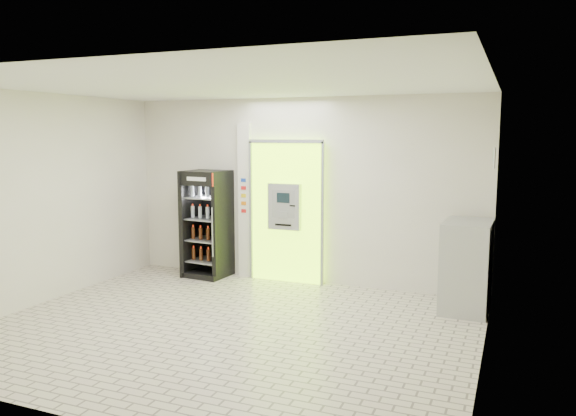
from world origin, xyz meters
The scene contains 7 objects.
ground centered at (0.00, 0.00, 0.00)m, with size 6.00×6.00×0.00m, color #C0B19F.
room_shell centered at (0.00, 0.00, 1.84)m, with size 6.00×6.00×6.00m.
atm_assembly centered at (-0.20, 2.41, 1.17)m, with size 1.30×0.24×2.33m.
pillar centered at (-0.98, 2.45, 1.30)m, with size 0.22×0.11×2.60m.
beverage_cooler centered at (-1.57, 2.20, 0.87)m, with size 0.73×0.68×1.81m.
steel_cabinet centered at (2.68, 1.90, 0.62)m, with size 0.65×0.95×1.24m.
exit_sign centered at (2.99, 1.40, 2.12)m, with size 0.02×0.22×0.26m.
Camera 1 is at (3.26, -5.99, 2.42)m, focal length 35.00 mm.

